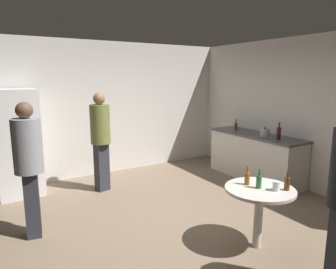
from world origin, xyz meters
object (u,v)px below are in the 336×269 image
(beer_bottle_on_counter, at_px, (236,126))
(beer_bottle_amber, at_px, (247,178))
(person_in_olive_shirt, at_px, (100,134))
(wine_bottle_on_counter, at_px, (279,133))
(plastic_cup_white, at_px, (276,186))
(person_in_gray_shirt, at_px, (28,160))
(kettle, at_px, (265,133))
(foreground_table, at_px, (259,197))
(beer_bottle_brown, at_px, (287,183))
(beer_bottle_green, at_px, (259,181))
(refrigerator, at_px, (18,143))

(beer_bottle_on_counter, distance_m, beer_bottle_amber, 2.89)
(beer_bottle_amber, bearing_deg, person_in_olive_shirt, 109.29)
(wine_bottle_on_counter, bearing_deg, plastic_cup_white, -141.09)
(person_in_gray_shirt, relative_size, person_in_olive_shirt, 0.98)
(kettle, distance_m, wine_bottle_on_counter, 0.33)
(kettle, relative_size, person_in_gray_shirt, 0.14)
(beer_bottle_on_counter, relative_size, foreground_table, 0.29)
(kettle, xyz_separation_m, foreground_table, (-1.81, -1.54, -0.34))
(kettle, distance_m, beer_bottle_on_counter, 0.80)
(person_in_olive_shirt, bearing_deg, beer_bottle_amber, 3.66)
(beer_bottle_on_counter, xyz_separation_m, beer_bottle_brown, (-1.63, -2.55, -0.17))
(plastic_cup_white, height_order, person_in_olive_shirt, person_in_olive_shirt)
(wine_bottle_on_counter, height_order, person_in_gray_shirt, person_in_gray_shirt)
(beer_bottle_on_counter, distance_m, beer_bottle_brown, 3.03)
(beer_bottle_amber, relative_size, beer_bottle_green, 1.00)
(beer_bottle_green, height_order, person_in_gray_shirt, person_in_gray_shirt)
(beer_bottle_on_counter, xyz_separation_m, person_in_olive_shirt, (-2.78, 0.40, 0.03))
(foreground_table, height_order, person_in_gray_shirt, person_in_gray_shirt)
(wine_bottle_on_counter, bearing_deg, refrigerator, 152.58)
(beer_bottle_brown, height_order, person_in_gray_shirt, person_in_gray_shirt)
(kettle, bearing_deg, beer_bottle_on_counter, 88.07)
(wine_bottle_on_counter, distance_m, plastic_cup_white, 2.19)
(refrigerator, relative_size, kettle, 7.38)
(refrigerator, xyz_separation_m, beer_bottle_amber, (2.16, -3.13, -0.08))
(person_in_olive_shirt, bearing_deg, beer_bottle_on_counter, 66.18)
(beer_bottle_amber, distance_m, beer_bottle_brown, 0.44)
(wine_bottle_on_counter, relative_size, person_in_olive_shirt, 0.18)
(wine_bottle_on_counter, height_order, foreground_table, wine_bottle_on_counter)
(kettle, relative_size, wine_bottle_on_counter, 0.79)
(beer_bottle_brown, height_order, plastic_cup_white, beer_bottle_brown)
(beer_bottle_on_counter, height_order, beer_bottle_green, beer_bottle_on_counter)
(beer_bottle_brown, bearing_deg, kettle, 47.46)
(beer_bottle_amber, height_order, plastic_cup_white, beer_bottle_amber)
(wine_bottle_on_counter, height_order, beer_bottle_amber, wine_bottle_on_counter)
(foreground_table, distance_m, plastic_cup_white, 0.24)
(beer_bottle_on_counter, relative_size, beer_bottle_brown, 1.00)
(kettle, relative_size, plastic_cup_white, 2.22)
(refrigerator, xyz_separation_m, person_in_gray_shirt, (-0.02, -1.64, 0.10))
(kettle, relative_size, person_in_olive_shirt, 0.14)
(beer_bottle_amber, xyz_separation_m, beer_bottle_green, (0.03, -0.15, 0.00))
(beer_bottle_brown, distance_m, person_in_gray_shirt, 3.07)
(beer_bottle_brown, bearing_deg, beer_bottle_green, 137.25)
(refrigerator, relative_size, person_in_gray_shirt, 1.05)
(person_in_gray_shirt, bearing_deg, beer_bottle_green, -27.47)
(wine_bottle_on_counter, relative_size, beer_bottle_on_counter, 1.35)
(wine_bottle_on_counter, distance_m, beer_bottle_green, 2.18)
(kettle, bearing_deg, person_in_gray_shirt, 178.48)
(beer_bottle_amber, distance_m, beer_bottle_green, 0.16)
(foreground_table, relative_size, plastic_cup_white, 7.27)
(foreground_table, bearing_deg, wine_bottle_on_counter, 34.30)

